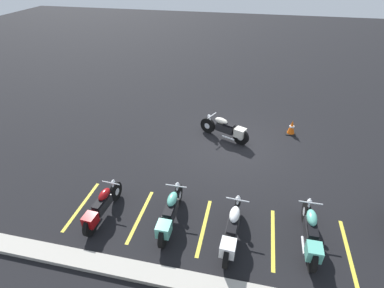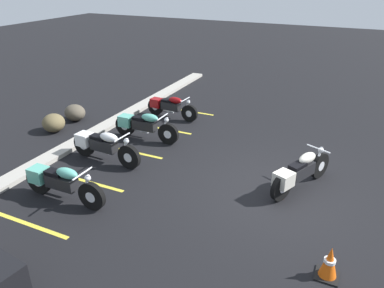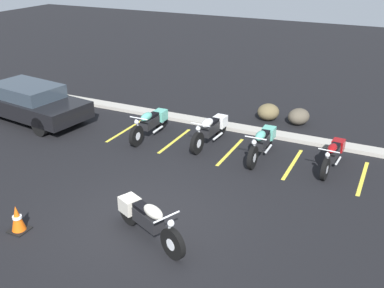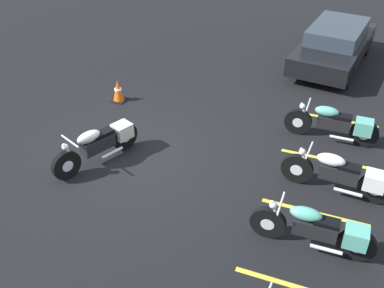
% 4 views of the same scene
% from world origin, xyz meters
% --- Properties ---
extents(ground, '(60.00, 60.00, 0.00)m').
position_xyz_m(ground, '(0.00, 0.00, 0.00)').
color(ground, black).
extents(motorcycle_cream_featured, '(2.10, 1.08, 0.88)m').
position_xyz_m(motorcycle_cream_featured, '(0.38, -0.47, 0.47)').
color(motorcycle_cream_featured, black).
rests_on(motorcycle_cream_featured, ground).
extents(parked_bike_0, '(0.62, 2.22, 0.87)m').
position_xyz_m(parked_bike_0, '(-2.37, 4.35, 0.46)').
color(parked_bike_0, black).
rests_on(parked_bike_0, ground).
extents(parked_bike_1, '(0.63, 2.25, 0.89)m').
position_xyz_m(parked_bike_1, '(-0.40, 4.68, 0.47)').
color(parked_bike_1, black).
rests_on(parked_bike_1, ground).
extents(parked_bike_2, '(0.62, 2.21, 0.87)m').
position_xyz_m(parked_bike_2, '(1.33, 4.46, 0.46)').
color(parked_bike_2, black).
rests_on(parked_bike_2, ground).
extents(parked_bike_3, '(0.57, 2.02, 0.79)m').
position_xyz_m(parked_bike_3, '(3.33, 4.60, 0.42)').
color(parked_bike_3, black).
rests_on(parked_bike_3, ground).
extents(car_black, '(4.50, 2.35, 1.29)m').
position_xyz_m(car_black, '(-6.92, 3.76, 0.68)').
color(car_black, black).
rests_on(car_black, ground).
extents(concrete_curb, '(18.00, 0.50, 0.12)m').
position_xyz_m(concrete_curb, '(0.00, 6.08, 0.06)').
color(concrete_curb, '#A8A399').
rests_on(concrete_curb, ground).
extents(landscape_rock_0, '(0.95, 1.01, 0.56)m').
position_xyz_m(landscape_rock_0, '(1.68, 7.47, 0.28)').
color(landscape_rock_0, '#51493B').
rests_on(landscape_rock_0, ground).
extents(landscape_rock_1, '(1.05, 1.05, 0.59)m').
position_xyz_m(landscape_rock_1, '(0.61, 7.42, 0.29)').
color(landscape_rock_1, brown).
rests_on(landscape_rock_1, ground).
extents(traffic_cone, '(0.40, 0.40, 0.62)m').
position_xyz_m(traffic_cone, '(-2.26, -1.50, 0.29)').
color(traffic_cone, black).
rests_on(traffic_cone, ground).
extents(stall_line_0, '(0.10, 2.10, 0.00)m').
position_xyz_m(stall_line_0, '(-3.40, 4.32, 0.00)').
color(stall_line_0, gold).
rests_on(stall_line_0, ground).
extents(stall_line_1, '(0.10, 2.10, 0.00)m').
position_xyz_m(stall_line_1, '(-1.50, 4.32, 0.00)').
color(stall_line_1, gold).
rests_on(stall_line_1, ground).
extents(stall_line_2, '(0.10, 2.10, 0.00)m').
position_xyz_m(stall_line_2, '(0.40, 4.32, 0.00)').
color(stall_line_2, gold).
rests_on(stall_line_2, ground).
extents(stall_line_3, '(0.10, 2.10, 0.00)m').
position_xyz_m(stall_line_3, '(2.30, 4.32, 0.00)').
color(stall_line_3, gold).
rests_on(stall_line_3, ground).
extents(stall_line_4, '(0.10, 2.10, 0.00)m').
position_xyz_m(stall_line_4, '(4.20, 4.32, 0.00)').
color(stall_line_4, gold).
rests_on(stall_line_4, ground).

